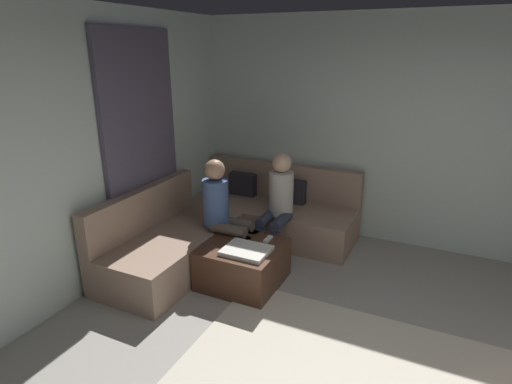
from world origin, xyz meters
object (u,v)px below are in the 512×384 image
coffee_mug (232,230)px  person_on_couch_back (278,202)px  person_on_couch_side (224,210)px  ottoman (243,264)px  game_remote (268,239)px  sectional_couch (231,225)px

coffee_mug → person_on_couch_back: 0.64m
person_on_couch_back → person_on_couch_side: bearing=47.8°
ottoman → game_remote: (0.18, 0.22, 0.22)m
sectional_couch → person_on_couch_side: bearing=-70.5°
sectional_couch → game_remote: 0.83m
ottoman → person_on_couch_back: person_on_couch_back is taller
person_on_couch_side → coffee_mug: bearing=63.7°
person_on_couch_back → person_on_couch_side: (-0.43, -0.47, 0.00)m
sectional_couch → ottoman: 0.84m
ottoman → person_on_couch_side: person_on_couch_side is taller
ottoman → person_on_couch_back: 0.85m
sectional_couch → person_on_couch_back: bearing=5.5°
sectional_couch → person_on_couch_side: person_on_couch_side is taller
coffee_mug → game_remote: coffee_mug is taller
ottoman → coffee_mug: 0.38m
ottoman → sectional_couch: bearing=127.1°
game_remote → person_on_couch_back: 0.56m
coffee_mug → game_remote: bearing=5.7°
game_remote → person_on_couch_side: size_ratio=0.12×
ottoman → coffee_mug: size_ratio=8.00×
sectional_couch → person_on_couch_side: 0.58m
sectional_couch → coffee_mug: size_ratio=26.84×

